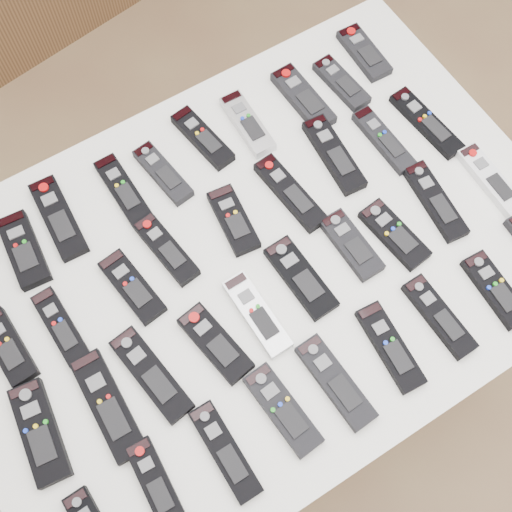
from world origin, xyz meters
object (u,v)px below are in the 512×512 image
remote_13 (166,249)px  remote_15 (290,193)px  remote_23 (257,314)px  remote_24 (301,278)px  remote_8 (341,83)px  remote_10 (8,347)px  remote_12 (132,287)px  remote_35 (439,316)px  remote_33 (336,382)px  remote_30 (156,484)px  remote_26 (394,234)px  remote_32 (283,410)px  remote_18 (426,123)px  remote_21 (151,374)px  remote_16 (334,154)px  remote_36 (495,290)px  table (256,270)px  remote_5 (203,138)px  remote_31 (225,451)px  remote_28 (491,181)px  remote_11 (61,327)px  remote_1 (24,250)px  remote_22 (215,343)px  remote_25 (351,245)px  remote_20 (108,405)px  remote_17 (383,140)px  remote_19 (40,432)px  remote_27 (435,201)px  remote_2 (59,218)px  remote_14 (233,220)px  remote_9 (364,53)px  remote_4 (163,173)px  remote_3 (123,190)px  remote_6 (247,124)px  remote_7 (303,98)px

remote_13 → remote_15: bearing=-12.1°
remote_23 → remote_24: (0.11, 0.02, -0.00)m
remote_8 → remote_10: size_ratio=0.98×
remote_12 → remote_15: 0.38m
remote_13 → remote_35: (0.38, -0.40, -0.00)m
remote_33 → remote_30: bearing=174.0°
remote_26 → remote_32: 0.42m
remote_18 → remote_21: 0.80m
remote_15 → remote_16: 0.13m
remote_10 → remote_30: remote_10 is taller
remote_24 → remote_30: size_ratio=1.11×
remote_36 → table: bearing=142.9°
remote_5 → remote_31: 0.66m
remote_28 → remote_32: bearing=-163.2°
remote_35 → remote_11: bearing=148.7°
remote_1 → remote_13: bearing=-26.6°
remote_12 → remote_30: same height
remote_12 → remote_18: 0.73m
remote_13 → remote_22: bearing=-101.2°
remote_1 → remote_25: 0.66m
remote_11 → remote_20: bearing=-89.2°
remote_17 → remote_19: 0.91m
table → remote_13: (-0.14, 0.11, 0.07)m
remote_31 → remote_33: bearing=-0.7°
remote_19 → remote_24: bearing=6.9°
remote_27 → remote_32: size_ratio=1.06×
remote_26 → remote_31: 0.54m
remote_2 → remote_20: bearing=-99.1°
remote_5 → remote_20: size_ratio=0.79×
remote_32 → remote_14: bearing=67.6°
remote_36 → remote_35: bearing=176.4°
remote_9 → remote_28: 0.42m
remote_2 → remote_4: size_ratio=1.21×
remote_8 → remote_35: size_ratio=0.87×
remote_1 → remote_4: size_ratio=1.03×
remote_2 → remote_30: (-0.08, -0.56, 0.00)m
remote_3 → remote_6: size_ratio=1.04×
remote_8 → remote_23: (-0.45, -0.37, 0.00)m
remote_7 → remote_8: (0.10, -0.01, -0.00)m
remote_14 → remote_17: same height
remote_18 → remote_35: 0.45m
table → remote_36: 0.48m
remote_15 → remote_33: 0.40m
remote_5 → remote_17: 0.39m
remote_7 → remote_23: remote_7 is taller
remote_6 → remote_25: bearing=-83.9°
table → remote_8: size_ratio=8.19×
remote_23 → remote_26: size_ratio=1.12×
remote_32 → remote_36: bearing=-7.5°
remote_12 → remote_36: size_ratio=1.00×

